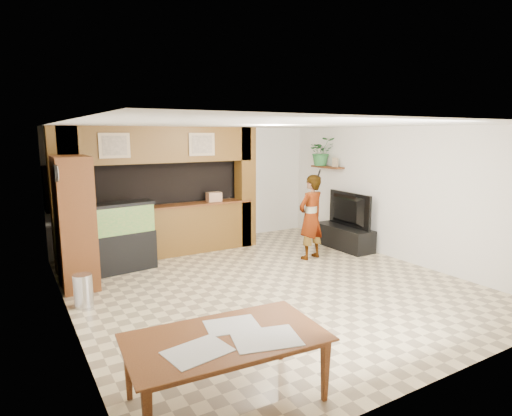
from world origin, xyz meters
TOP-DOWN VIEW (x-y plane):
  - floor at (0.00, 0.00)m, footprint 6.50×6.50m
  - ceiling at (0.00, 0.00)m, footprint 6.50×6.50m
  - wall_back at (0.00, 3.25)m, footprint 6.00×0.00m
  - wall_left at (-3.00, 0.00)m, footprint 0.00×6.50m
  - wall_right at (3.00, 0.00)m, footprint 0.00×6.50m
  - partition at (-0.95, 2.64)m, footprint 4.20×0.99m
  - wall_clock at (-2.97, 1.00)m, footprint 0.05×0.25m
  - wall_shelf at (2.85, 1.95)m, footprint 0.25×0.90m
  - pantry_cabinet at (-2.70, 1.50)m, footprint 0.53×0.87m
  - trash_can at (-2.78, 0.55)m, footprint 0.27×0.27m
  - aquarium at (-1.87, 1.95)m, footprint 1.13×0.43m
  - tv_stand at (2.65, 1.10)m, footprint 0.52×1.42m
  - television at (2.65, 1.10)m, footprint 0.23×1.29m
  - photo_frame at (2.85, 1.68)m, footprint 0.05×0.16m
  - potted_plant at (2.82, 2.14)m, footprint 0.74×0.69m
  - person at (1.53, 0.84)m, footprint 0.68×0.51m
  - microphone at (1.58, 0.68)m, footprint 0.03×0.09m
  - dining_table at (-2.00, -2.48)m, footprint 1.88×1.14m
  - newspaper_a at (-2.33, -2.58)m, footprint 0.59×0.47m
  - newspaper_b at (-1.71, -2.68)m, footprint 0.68×0.57m
  - newspaper_c at (-1.85, -2.28)m, footprint 0.56×0.46m
  - counter_box at (0.19, 2.45)m, footprint 0.30×0.21m

SIDE VIEW (x-z plane):
  - floor at x=0.00m, z-range 0.00..0.00m
  - tv_stand at x=2.65m, z-range 0.00..0.47m
  - trash_can at x=-2.78m, z-range 0.00..0.49m
  - dining_table at x=-2.00m, z-range 0.00..0.64m
  - aquarium at x=-1.87m, z-range -0.01..1.24m
  - newspaper_a at x=-2.33m, z-range 0.64..0.64m
  - newspaper_c at x=-1.85m, z-range 0.64..0.64m
  - newspaper_b at x=-1.71m, z-range 0.64..0.64m
  - person at x=1.53m, z-range 0.00..1.68m
  - television at x=2.65m, z-range 0.47..1.21m
  - pantry_cabinet at x=-2.70m, z-range 0.00..2.12m
  - counter_box at x=0.19m, z-range 1.04..1.24m
  - wall_back at x=0.00m, z-range -1.70..4.30m
  - wall_left at x=-3.00m, z-range -1.95..4.55m
  - wall_right at x=3.00m, z-range -1.95..4.55m
  - partition at x=-0.95m, z-range 0.01..2.61m
  - wall_shelf at x=2.85m, z-range 1.68..1.72m
  - microphone at x=1.58m, z-range 1.64..1.79m
  - photo_frame at x=2.85m, z-range 1.72..1.93m
  - wall_clock at x=-2.97m, z-range 1.77..2.02m
  - potted_plant at x=2.82m, z-range 1.72..2.38m
  - ceiling at x=0.00m, z-range 2.60..2.60m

